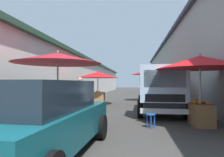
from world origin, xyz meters
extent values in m
plane|color=#3D3A38|center=(13.50, 0.00, 0.00)|extent=(90.00, 90.00, 0.00)
cube|color=silver|center=(15.75, 7.23, 1.71)|extent=(49.50, 7.00, 3.43)
cube|color=#284C38|center=(15.75, 7.23, 3.55)|extent=(49.80, 7.50, 0.24)
cube|color=gray|center=(15.75, -7.23, 2.79)|extent=(49.50, 7.00, 5.57)
cube|color=#383D4C|center=(15.75, -7.23, 5.69)|extent=(49.80, 7.50, 0.24)
cylinder|color=#9E9EA3|center=(4.56, 1.79, 1.18)|extent=(0.06, 0.06, 2.36)
cone|color=red|center=(4.56, 1.79, 2.19)|extent=(2.81, 2.81, 0.34)
sphere|color=#9E9EA3|center=(4.56, 1.79, 2.40)|extent=(0.07, 0.07, 0.07)
cube|color=brown|center=(4.44, 1.54, 0.36)|extent=(0.94, 0.61, 0.72)
sphere|color=orange|center=(4.61, 1.53, 0.76)|extent=(0.09, 0.09, 0.09)
sphere|color=orange|center=(4.37, 1.74, 0.82)|extent=(0.09, 0.09, 0.09)
sphere|color=orange|center=(4.62, 1.60, 0.76)|extent=(0.09, 0.09, 0.09)
sphere|color=orange|center=(4.22, 1.35, 0.76)|extent=(0.09, 0.09, 0.09)
sphere|color=orange|center=(4.50, 1.69, 0.76)|extent=(0.09, 0.09, 0.09)
sphere|color=orange|center=(4.46, 1.65, 0.76)|extent=(0.09, 0.09, 0.09)
cylinder|color=#9E9EA3|center=(10.37, -2.44, 1.05)|extent=(0.06, 0.06, 2.10)
cone|color=red|center=(10.37, -2.44, 1.87)|extent=(2.18, 2.18, 0.46)
sphere|color=#9E9EA3|center=(10.37, -2.44, 2.14)|extent=(0.07, 0.07, 0.07)
cube|color=#9E7547|center=(10.27, -2.21, 0.36)|extent=(0.85, 0.68, 0.72)
sphere|color=orange|center=(10.36, -2.32, 0.76)|extent=(0.09, 0.09, 0.09)
sphere|color=orange|center=(10.56, -2.16, 0.76)|extent=(0.09, 0.09, 0.09)
sphere|color=orange|center=(10.56, -2.08, 0.76)|extent=(0.09, 0.09, 0.09)
sphere|color=orange|center=(10.05, -2.35, 0.76)|extent=(0.09, 0.09, 0.09)
cylinder|color=#9E9EA3|center=(10.80, 1.72, 1.05)|extent=(0.06, 0.06, 2.11)
cone|color=red|center=(10.80, 1.72, 1.91)|extent=(2.67, 2.67, 0.39)
sphere|color=#9E9EA3|center=(10.80, 1.72, 2.15)|extent=(0.07, 0.07, 0.07)
cube|color=#9E7547|center=(10.64, 1.68, 0.41)|extent=(0.72, 0.80, 0.82)
sphere|color=orange|center=(10.59, 1.93, 0.92)|extent=(0.09, 0.09, 0.09)
sphere|color=orange|center=(10.81, 1.79, 0.86)|extent=(0.09, 0.09, 0.09)
sphere|color=orange|center=(10.67, 1.58, 0.86)|extent=(0.09, 0.09, 0.09)
cylinder|color=#9E9EA3|center=(5.20, -2.75, 1.15)|extent=(0.06, 0.06, 2.29)
cone|color=red|center=(5.20, -2.75, 2.08)|extent=(2.80, 2.80, 0.43)
sphere|color=#9E9EA3|center=(5.20, -2.75, 2.33)|extent=(0.07, 0.07, 0.07)
cube|color=brown|center=(5.38, -2.82, 0.36)|extent=(0.99, 0.62, 0.71)
sphere|color=orange|center=(5.72, -2.75, 0.81)|extent=(0.09, 0.09, 0.09)
sphere|color=orange|center=(5.23, -2.98, 0.76)|extent=(0.09, 0.09, 0.09)
sphere|color=orange|center=(5.72, -2.66, 0.76)|extent=(0.09, 0.09, 0.09)
sphere|color=orange|center=(5.19, -2.71, 0.76)|extent=(0.09, 0.09, 0.09)
sphere|color=orange|center=(5.36, -2.63, 0.76)|extent=(0.09, 0.09, 0.09)
sphere|color=orange|center=(5.72, -2.99, 0.76)|extent=(0.09, 0.09, 0.09)
cylinder|color=#9E9EA3|center=(13.94, -1.42, 1.19)|extent=(0.06, 0.06, 2.39)
cone|color=red|center=(13.94, -1.42, 2.21)|extent=(2.22, 2.22, 0.35)
sphere|color=#9E9EA3|center=(13.94, -1.42, 2.43)|extent=(0.07, 0.07, 0.07)
cube|color=olive|center=(14.12, -1.30, 0.37)|extent=(0.74, 0.63, 0.74)
sphere|color=orange|center=(14.24, -1.25, 0.79)|extent=(0.09, 0.09, 0.09)
sphere|color=orange|center=(14.31, -1.14, 0.79)|extent=(0.09, 0.09, 0.09)
sphere|color=orange|center=(13.95, -1.15, 0.79)|extent=(0.09, 0.09, 0.09)
sphere|color=orange|center=(14.28, -1.44, 0.84)|extent=(0.09, 0.09, 0.09)
cube|color=#0F4C56|center=(2.15, 1.10, 0.57)|extent=(3.99, 1.93, 0.64)
cube|color=#19232D|center=(2.00, 1.11, 1.17)|extent=(2.42, 1.64, 0.56)
cube|color=black|center=(4.06, 1.00, 0.35)|extent=(0.19, 1.65, 0.20)
cube|color=silver|center=(4.11, 1.58, 0.63)|extent=(0.07, 0.24, 0.14)
cube|color=silver|center=(4.04, 0.41, 0.63)|extent=(0.07, 0.24, 0.14)
cylinder|color=black|center=(3.52, 1.89, 0.30)|extent=(0.61, 0.23, 0.60)
cylinder|color=black|center=(3.43, 0.17, 0.30)|extent=(0.61, 0.23, 0.60)
cube|color=black|center=(8.18, -1.77, 0.50)|extent=(4.83, 1.58, 0.36)
cube|color=#ADC6E0|center=(6.55, -1.73, 1.38)|extent=(1.58, 1.78, 1.40)
cube|color=#19232D|center=(5.81, -1.71, 1.55)|extent=(0.09, 1.47, 0.63)
cube|color=#19232D|center=(6.55, -1.73, 1.55)|extent=(1.08, 1.80, 0.45)
cube|color=black|center=(5.80, -1.71, 0.86)|extent=(0.09, 1.40, 0.28)
cube|color=silver|center=(5.72, -1.71, 0.40)|extent=(0.16, 1.75, 0.18)
cube|color=gray|center=(8.98, -2.61, 0.93)|extent=(3.16, 0.13, 0.50)
cube|color=gray|center=(9.01, -0.96, 0.93)|extent=(3.16, 0.13, 0.50)
cube|color=gray|center=(10.55, -1.82, 0.93)|extent=(0.10, 1.65, 0.50)
cylinder|color=black|center=(6.53, -2.60, 0.36)|extent=(0.72, 0.24, 0.72)
cylinder|color=black|center=(6.57, -0.85, 0.36)|extent=(0.72, 0.24, 0.72)
cylinder|color=black|center=(9.60, -2.67, 0.36)|extent=(0.72, 0.24, 0.72)
cylinder|color=black|center=(9.64, -0.92, 0.36)|extent=(0.72, 0.24, 0.72)
cylinder|color=#665B4C|center=(8.28, 2.07, 0.42)|extent=(0.14, 0.14, 0.83)
cylinder|color=#665B4C|center=(8.15, 2.19, 0.42)|extent=(0.14, 0.14, 0.83)
cube|color=#33518C|center=(8.21, 2.13, 1.15)|extent=(0.49, 0.48, 0.63)
sphere|color=tan|center=(8.21, 2.13, 1.57)|extent=(0.23, 0.23, 0.23)
cylinder|color=#33518C|center=(8.43, 1.92, 1.18)|extent=(0.08, 0.08, 0.56)
cylinder|color=#33518C|center=(8.00, 2.33, 1.18)|extent=(0.08, 0.08, 0.56)
cylinder|color=black|center=(16.36, -2.10, 0.22)|extent=(0.45, 0.19, 0.44)
cylinder|color=black|center=(15.14, -2.39, 0.22)|extent=(0.45, 0.21, 0.44)
cube|color=red|center=(15.70, -2.25, 0.27)|extent=(0.94, 0.48, 0.08)
ellipsoid|color=black|center=(15.41, -2.32, 0.64)|extent=(0.60, 0.38, 0.20)
cube|color=red|center=(16.31, -2.11, 0.67)|extent=(0.21, 0.34, 0.56)
cylinder|color=silver|center=(16.24, -2.13, 0.77)|extent=(0.28, 0.12, 0.68)
cylinder|color=black|center=(16.17, -2.14, 1.12)|extent=(0.54, 0.16, 0.04)
cylinder|color=#194CB2|center=(4.83, -1.15, 0.42)|extent=(0.30, 0.30, 0.03)
cylinder|color=#194CB2|center=(4.94, -1.15, 0.21)|extent=(0.04, 0.04, 0.42)
cylinder|color=#194CB2|center=(4.83, -1.04, 0.21)|extent=(0.04, 0.04, 0.42)
cylinder|color=#194CB2|center=(4.71, -1.15, 0.21)|extent=(0.04, 0.04, 0.42)
cylinder|color=#194CB2|center=(4.83, -1.26, 0.21)|extent=(0.04, 0.04, 0.42)
camera|label=1|loc=(-1.48, -0.71, 1.41)|focal=31.78mm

